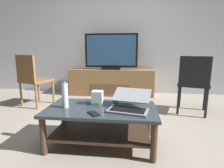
% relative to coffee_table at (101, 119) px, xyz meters
% --- Properties ---
extents(ground_plane, '(7.68, 7.68, 0.00)m').
position_rel_coffee_table_xyz_m(ground_plane, '(0.09, 0.18, -0.28)').
color(ground_plane, '#9E9384').
extents(back_wall, '(6.40, 0.12, 2.80)m').
position_rel_coffee_table_xyz_m(back_wall, '(0.09, 2.40, 1.12)').
color(back_wall, silver).
rests_on(back_wall, ground).
extents(coffee_table, '(1.12, 0.61, 0.40)m').
position_rel_coffee_table_xyz_m(coffee_table, '(0.00, 0.00, 0.00)').
color(coffee_table, '#2D383D').
rests_on(coffee_table, ground).
extents(media_cabinet, '(1.81, 0.41, 0.56)m').
position_rel_coffee_table_xyz_m(media_cabinet, '(-0.14, 2.08, 0.00)').
color(media_cabinet, olive).
rests_on(media_cabinet, ground).
extents(television, '(1.11, 0.20, 0.75)m').
position_rel_coffee_table_xyz_m(television, '(-0.14, 2.06, 0.64)').
color(television, black).
rests_on(television, media_cabinet).
extents(dining_chair, '(0.55, 0.55, 0.89)m').
position_rel_coffee_table_xyz_m(dining_chair, '(1.23, 1.05, 0.23)').
color(dining_chair, black).
rests_on(dining_chair, ground).
extents(side_chair, '(0.56, 0.56, 0.90)m').
position_rel_coffee_table_xyz_m(side_chair, '(-1.40, 1.14, 0.23)').
color(side_chair, brown).
rests_on(side_chair, ground).
extents(laptop, '(0.45, 0.45, 0.17)m').
position_rel_coffee_table_xyz_m(laptop, '(0.29, -0.01, 0.18)').
color(laptop, gray).
rests_on(laptop, coffee_table).
extents(router_box, '(0.11, 0.11, 0.15)m').
position_rel_coffee_table_xyz_m(router_box, '(-0.06, 0.11, 0.20)').
color(router_box, silver).
rests_on(router_box, coffee_table).
extents(water_bottle_near, '(0.06, 0.06, 0.27)m').
position_rel_coffee_table_xyz_m(water_bottle_near, '(-0.36, -0.04, 0.25)').
color(water_bottle_near, silver).
rests_on(water_bottle_near, coffee_table).
extents(cell_phone, '(0.14, 0.15, 0.01)m').
position_rel_coffee_table_xyz_m(cell_phone, '(-0.03, -0.19, 0.13)').
color(cell_phone, black).
rests_on(cell_phone, coffee_table).
extents(tv_remote, '(0.05, 0.16, 0.02)m').
position_rel_coffee_table_xyz_m(tv_remote, '(0.14, 0.17, 0.13)').
color(tv_remote, black).
rests_on(tv_remote, coffee_table).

